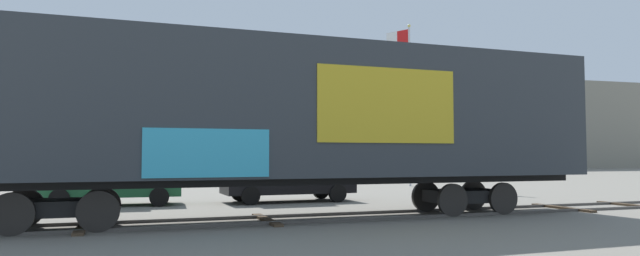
{
  "coord_description": "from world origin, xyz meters",
  "views": [
    {
      "loc": [
        -4.21,
        -13.87,
        1.7
      ],
      "look_at": [
        0.18,
        1.66,
        2.53
      ],
      "focal_mm": 30.14,
      "sensor_mm": 36.0,
      "label": 1
    }
  ],
  "objects_px": {
    "freight_car": "(288,113)",
    "flagpole": "(405,81)",
    "parked_car_black": "(286,180)",
    "parked_car_green": "(112,179)"
  },
  "relations": [
    {
      "from": "freight_car",
      "to": "flagpole",
      "type": "height_order",
      "value": "flagpole"
    },
    {
      "from": "parked_car_black",
      "to": "freight_car",
      "type": "bearing_deg",
      "value": -101.68
    },
    {
      "from": "freight_car",
      "to": "parked_car_black",
      "type": "distance_m",
      "value": 6.02
    },
    {
      "from": "freight_car",
      "to": "parked_car_green",
      "type": "distance_m",
      "value": 7.76
    },
    {
      "from": "parked_car_green",
      "to": "freight_car",
      "type": "bearing_deg",
      "value": -49.62
    },
    {
      "from": "flagpole",
      "to": "parked_car_green",
      "type": "xyz_separation_m",
      "value": [
        -14.65,
        -8.13,
        -5.04
      ]
    },
    {
      "from": "flagpole",
      "to": "parked_car_black",
      "type": "xyz_separation_m",
      "value": [
        -8.64,
        -8.3,
        -5.12
      ]
    },
    {
      "from": "parked_car_green",
      "to": "parked_car_black",
      "type": "height_order",
      "value": "parked_car_green"
    },
    {
      "from": "flagpole",
      "to": "parked_car_black",
      "type": "height_order",
      "value": "flagpole"
    },
    {
      "from": "freight_car",
      "to": "flagpole",
      "type": "distance_m",
      "value": 17.25
    }
  ]
}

